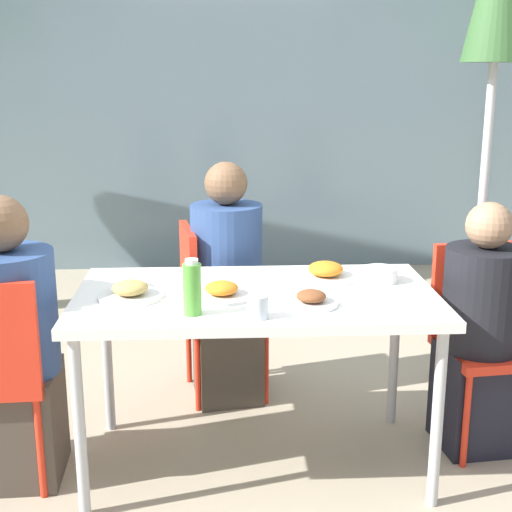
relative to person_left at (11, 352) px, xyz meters
name	(u,v)px	position (x,y,z in m)	size (l,w,h in m)	color
ground_plane	(256,462)	(0.97, 0.04, -0.54)	(24.00, 24.00, 0.00)	tan
building_facade	(236,85)	(0.97, 3.26, 0.96)	(10.00, 0.20, 3.00)	slate
dining_table	(256,307)	(0.97, 0.04, 0.16)	(1.44, 0.79, 0.76)	white
person_left	(11,352)	(0.00, 0.00, 0.00)	(0.38, 0.38, 1.17)	#473D33
chair_right	(482,328)	(1.98, 0.23, -0.02)	(0.44, 0.44, 0.88)	red
person_right	(480,336)	(1.94, 0.15, -0.03)	(0.34, 0.34, 1.10)	black
chair_far	(210,298)	(0.77, 0.72, -0.02)	(0.46, 0.46, 0.88)	red
person_far	(227,291)	(0.86, 0.69, 0.02)	(0.36, 0.36, 1.20)	#473D33
closed_umbrella	(497,15)	(2.14, 0.77, 1.32)	(0.36, 0.36, 2.45)	#333333
plate_0	(130,292)	(0.48, -0.01, 0.24)	(0.25, 0.25, 0.07)	white
plate_1	(326,272)	(1.27, 0.22, 0.24)	(0.27, 0.27, 0.07)	white
plate_2	(222,292)	(0.83, -0.02, 0.24)	(0.23, 0.23, 0.07)	white
plate_3	(311,300)	(1.17, -0.13, 0.24)	(0.21, 0.21, 0.06)	white
bottle	(192,288)	(0.73, -0.21, 0.32)	(0.07, 0.07, 0.21)	#51A338
drinking_cup	(258,307)	(0.96, -0.26, 0.26)	(0.08, 0.08, 0.08)	silver
salad_bowl	(380,275)	(1.50, 0.17, 0.25)	(0.14, 0.14, 0.06)	white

